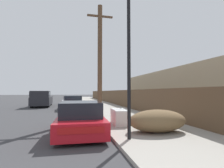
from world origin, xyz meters
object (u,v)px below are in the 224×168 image
street_lamp (129,51)px  parked_sports_car_red (80,118)px  pickup_truck (42,99)px  car_parked_mid (72,103)px  brush_pile (157,121)px  utility_pole (100,58)px  discarded_fridge (119,117)px  car_parked_far (71,100)px

street_lamp → parked_sports_car_red: bearing=129.4°
pickup_truck → street_lamp: street_lamp is taller
car_parked_mid → brush_pile: bearing=-77.8°
parked_sports_car_red → utility_pole: size_ratio=0.58×
discarded_fridge → street_lamp: 3.80m
street_lamp → pickup_truck: bearing=108.3°
parked_sports_car_red → car_parked_mid: 9.97m
discarded_fridge → utility_pole: utility_pole is taller
discarded_fridge → car_parked_far: bearing=102.1°
car_parked_mid → parked_sports_car_red: bearing=-92.5°
street_lamp → brush_pile: (1.43, 0.75, -2.53)m
car_parked_far → pickup_truck: pickup_truck is taller
discarded_fridge → car_parked_far: 16.66m
parked_sports_car_red → car_parked_far: (-0.45, 17.37, 0.01)m
car_parked_far → brush_pile: 18.78m
car_parked_far → brush_pile: car_parked_far is taller
discarded_fridge → pickup_truck: (-5.70, 13.27, 0.44)m
car_parked_far → street_lamp: 19.48m
utility_pole → parked_sports_car_red: bearing=-108.8°
car_parked_mid → street_lamp: (1.86, -11.82, 2.46)m
discarded_fridge → street_lamp: size_ratio=0.31×
pickup_truck → car_parked_mid: bearing=127.1°
parked_sports_car_red → pickup_truck: size_ratio=0.78×
parked_sports_car_red → car_parked_far: size_ratio=1.02×
discarded_fridge → brush_pile: size_ratio=0.68×
brush_pile → street_lamp: bearing=-152.2°
car_parked_mid → pickup_truck: size_ratio=0.78×
car_parked_mid → utility_pole: 6.76m
car_parked_mid → street_lamp: street_lamp is taller
car_parked_mid → street_lamp: 12.22m
car_parked_mid → car_parked_far: bearing=86.4°
discarded_fridge → car_parked_far: size_ratio=0.37×
car_parked_far → brush_pile: bearing=-83.2°
discarded_fridge → car_parked_mid: 9.37m
car_parked_far → parked_sports_car_red: bearing=-92.2°
parked_sports_car_red → street_lamp: (1.52, -1.85, 2.50)m
parked_sports_car_red → brush_pile: parked_sports_car_red is taller
discarded_fridge → parked_sports_car_red: bearing=-151.6°
pickup_truck → utility_pole: bearing=116.3°
brush_pile → utility_pole: bearing=104.6°
utility_pole → pickup_truck: bearing=118.6°
car_parked_mid → utility_pole: (1.85, -5.53, 3.43)m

